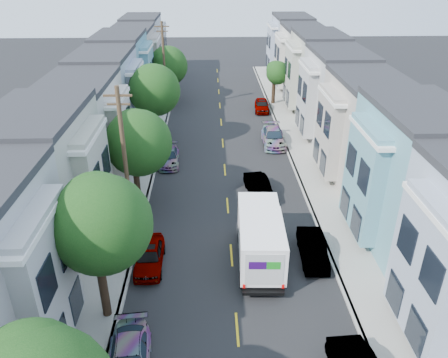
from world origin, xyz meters
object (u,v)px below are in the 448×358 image
lead_sedan (259,187)px  parked_right_b (313,249)px  fedex_truck (260,237)px  parked_right_c (273,137)px  tree_d (153,90)px  utility_pole_near (126,168)px  parked_right_d (262,105)px  parked_left_c (149,256)px  tree_b (100,225)px  tree_far_r (277,73)px  tree_e (168,66)px  tree_c (137,143)px  utility_pole_far (164,68)px  parked_left_d (169,157)px

lead_sedan → parked_right_b: bearing=-82.2°
fedex_truck → parked_right_c: (3.25, 18.20, -1.00)m
fedex_truck → lead_sedan: fedex_truck is taller
tree_d → utility_pole_near: utility_pole_near is taller
parked_right_d → lead_sedan: bearing=-92.8°
fedex_truck → parked_right_c: bearing=82.2°
tree_d → fedex_truck: size_ratio=1.22×
fedex_truck → parked_left_c: size_ratio=1.53×
tree_b → tree_far_r: (13.19, 35.28, -1.76)m
utility_pole_near → parked_right_d: bearing=66.5°
tree_e → lead_sedan: 26.14m
lead_sedan → parked_left_c: 11.07m
parked_right_c → parked_right_b: bearing=-88.8°
tree_c → utility_pole_far: size_ratio=0.72×
tree_d → parked_right_b: tree_d is taller
tree_b → lead_sedan: tree_b is taller
tree_far_r → parked_right_d: 4.56m
fedex_truck → parked_right_d: bearing=85.8°
tree_d → tree_c: bearing=-90.0°
utility_pole_far → parked_left_d: (1.40, -14.53, -4.51)m
tree_b → tree_d: size_ratio=0.99×
parked_right_d → tree_d: bearing=-132.3°
tree_far_r → fedex_truck: tree_far_r is taller
lead_sedan → parked_right_d: size_ratio=0.98×
utility_pole_near → parked_left_c: size_ratio=2.34×
parked_left_c → parked_right_c: 20.85m
fedex_truck → lead_sedan: bearing=86.6°
utility_pole_near → lead_sedan: (8.75, 5.45, -4.45)m
lead_sedan → parked_right_c: parked_right_c is taller
tree_c → parked_left_c: tree_c is taller
utility_pole_near → parked_right_d: utility_pole_near is taller
tree_far_r → lead_sedan: (-4.44, -22.97, -3.11)m
tree_d → utility_pole_near: size_ratio=0.80×
parked_right_c → tree_far_r: bearing=82.4°
tree_b → parked_right_b: 12.99m
tree_far_r → tree_c: bearing=-118.9°
tree_d → tree_far_r: 18.86m
tree_b → utility_pole_far: bearing=90.0°
tree_far_r → parked_left_c: size_ratio=1.23×
tree_far_r → parked_left_d: tree_far_r is taller
parked_left_c → lead_sedan: bearing=47.6°
tree_e → parked_right_d: size_ratio=1.61×
tree_e → parked_left_d: size_ratio=1.60×
lead_sedan → parked_right_b: size_ratio=1.02×
parked_right_c → tree_b: bearing=-115.3°
tree_b → parked_right_c: 25.53m
parked_right_c → parked_right_d: parked_right_c is taller
tree_d → lead_sedan: tree_d is taller
tree_e → lead_sedan: (8.76, -24.34, -3.80)m
tree_e → parked_left_d: 18.77m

